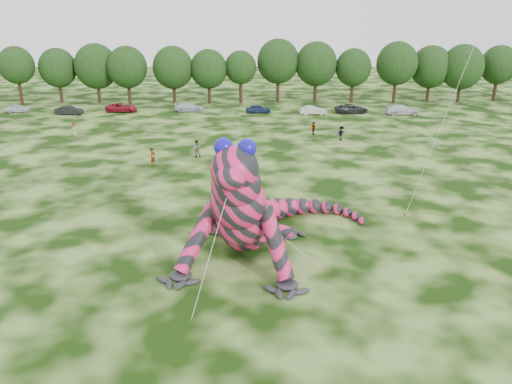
{
  "coord_description": "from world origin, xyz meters",
  "views": [
    {
      "loc": [
        1.8,
        -27.68,
        14.3
      ],
      "look_at": [
        2.42,
        1.11,
        4.0
      ],
      "focal_mm": 35.0,
      "sensor_mm": 36.0,
      "label": 1
    }
  ],
  "objects_px": {
    "tree_10": "(278,71)",
    "tree_6": "(128,75)",
    "tree_8": "(209,77)",
    "tree_14": "(430,73)",
    "tree_9": "(241,77)",
    "tree_3": "(18,76)",
    "tree_7": "(173,75)",
    "tree_16": "(498,73)",
    "spectator_0": "(153,157)",
    "tree_5": "(97,73)",
    "car_7": "(402,110)",
    "car_1": "(69,110)",
    "tree_15": "(461,73)",
    "car_3": "(189,107)",
    "car_6": "(352,109)",
    "car_5": "(313,110)",
    "tree_11": "(316,72)",
    "spectator_4": "(74,130)",
    "car_0": "(17,108)",
    "spectator_3": "(314,128)",
    "spectator_2": "(341,133)",
    "tree_4": "(59,75)",
    "tree_12": "(353,76)",
    "spectator_1": "(196,149)",
    "tree_13": "(396,72)",
    "spectator_5": "(231,163)",
    "car_4": "(258,109)",
    "car_2": "(122,107)",
    "inflatable_gecko": "(248,186)"
  },
  "relations": [
    {
      "from": "car_4",
      "to": "spectator_3",
      "type": "bearing_deg",
      "value": -163.92
    },
    {
      "from": "tree_13",
      "to": "tree_12",
      "type": "bearing_deg",
      "value": 175.08
    },
    {
      "from": "car_0",
      "to": "car_6",
      "type": "bearing_deg",
      "value": -103.01
    },
    {
      "from": "tree_4",
      "to": "car_1",
      "type": "bearing_deg",
      "value": -66.26
    },
    {
      "from": "tree_15",
      "to": "spectator_1",
      "type": "height_order",
      "value": "tree_15"
    },
    {
      "from": "inflatable_gecko",
      "to": "car_5",
      "type": "distance_m",
      "value": 45.93
    },
    {
      "from": "tree_8",
      "to": "tree_14",
      "type": "height_order",
      "value": "tree_14"
    },
    {
      "from": "tree_14",
      "to": "spectator_0",
      "type": "distance_m",
      "value": 56.23
    },
    {
      "from": "spectator_5",
      "to": "tree_16",
      "type": "bearing_deg",
      "value": -125.51
    },
    {
      "from": "car_5",
      "to": "car_7",
      "type": "relative_size",
      "value": 0.78
    },
    {
      "from": "spectator_1",
      "to": "tree_10",
      "type": "bearing_deg",
      "value": -124.95
    },
    {
      "from": "car_3",
      "to": "spectator_1",
      "type": "height_order",
      "value": "spectator_1"
    },
    {
      "from": "car_6",
      "to": "spectator_0",
      "type": "relative_size",
      "value": 2.79
    },
    {
      "from": "tree_10",
      "to": "car_0",
      "type": "bearing_deg",
      "value": -167.42
    },
    {
      "from": "tree_4",
      "to": "car_4",
      "type": "bearing_deg",
      "value": -17.33
    },
    {
      "from": "tree_10",
      "to": "tree_13",
      "type": "distance_m",
      "value": 19.79
    },
    {
      "from": "spectator_0",
      "to": "spectator_3",
      "type": "height_order",
      "value": "spectator_0"
    },
    {
      "from": "tree_5",
      "to": "car_7",
      "type": "bearing_deg",
      "value": -14.04
    },
    {
      "from": "tree_5",
      "to": "spectator_3",
      "type": "bearing_deg",
      "value": -36.65
    },
    {
      "from": "car_1",
      "to": "spectator_0",
      "type": "distance_m",
      "value": 32.27
    },
    {
      "from": "tree_3",
      "to": "tree_13",
      "type": "xyz_separation_m",
      "value": [
        62.85,
        0.06,
        0.34
      ]
    },
    {
      "from": "inflatable_gecko",
      "to": "car_1",
      "type": "distance_m",
      "value": 52.83
    },
    {
      "from": "car_3",
      "to": "car_5",
      "type": "xyz_separation_m",
      "value": [
        18.85,
        -2.9,
        -0.02
      ]
    },
    {
      "from": "tree_16",
      "to": "spectator_2",
      "type": "xyz_separation_m",
      "value": [
        -32.19,
        -28.86,
        -3.83
      ]
    },
    {
      "from": "tree_10",
      "to": "car_0",
      "type": "height_order",
      "value": "tree_10"
    },
    {
      "from": "car_4",
      "to": "spectator_3",
      "type": "relative_size",
      "value": 2.32
    },
    {
      "from": "tree_7",
      "to": "tree_6",
      "type": "bearing_deg",
      "value": -179.08
    },
    {
      "from": "tree_9",
      "to": "tree_3",
      "type": "bearing_deg",
      "value": -179.57
    },
    {
      "from": "tree_7",
      "to": "tree_16",
      "type": "height_order",
      "value": "tree_7"
    },
    {
      "from": "tree_11",
      "to": "spectator_4",
      "type": "relative_size",
      "value": 6.24
    },
    {
      "from": "spectator_2",
      "to": "tree_8",
      "type": "bearing_deg",
      "value": 87.41
    },
    {
      "from": "tree_9",
      "to": "spectator_0",
      "type": "relative_size",
      "value": 4.88
    },
    {
      "from": "tree_4",
      "to": "car_3",
      "type": "relative_size",
      "value": 1.96
    },
    {
      "from": "car_6",
      "to": "spectator_2",
      "type": "height_order",
      "value": "spectator_2"
    },
    {
      "from": "tree_10",
      "to": "tree_6",
      "type": "bearing_deg",
      "value": -175.66
    },
    {
      "from": "car_0",
      "to": "car_1",
      "type": "distance_m",
      "value": 8.71
    },
    {
      "from": "inflatable_gecko",
      "to": "tree_16",
      "type": "height_order",
      "value": "tree_16"
    },
    {
      "from": "tree_4",
      "to": "tree_12",
      "type": "bearing_deg",
      "value": -1.12
    },
    {
      "from": "tree_5",
      "to": "tree_13",
      "type": "relative_size",
      "value": 0.97
    },
    {
      "from": "tree_13",
      "to": "car_2",
      "type": "bearing_deg",
      "value": -170.44
    },
    {
      "from": "tree_5",
      "to": "spectator_4",
      "type": "height_order",
      "value": "tree_5"
    },
    {
      "from": "tree_7",
      "to": "tree_15",
      "type": "bearing_deg",
      "value": 1.14
    },
    {
      "from": "tree_12",
      "to": "spectator_2",
      "type": "bearing_deg",
      "value": -103.92
    },
    {
      "from": "tree_8",
      "to": "tree_10",
      "type": "xyz_separation_m",
      "value": [
        11.61,
        1.59,
        0.78
      ]
    },
    {
      "from": "tree_14",
      "to": "car_7",
      "type": "bearing_deg",
      "value": -123.21
    },
    {
      "from": "spectator_3",
      "to": "spectator_5",
      "type": "bearing_deg",
      "value": 118.28
    },
    {
      "from": "spectator_4",
      "to": "spectator_2",
      "type": "bearing_deg",
      "value": -42.14
    },
    {
      "from": "tree_12",
      "to": "spectator_1",
      "type": "xyz_separation_m",
      "value": [
        -23.4,
        -34.34,
        -3.57
      ]
    },
    {
      "from": "tree_6",
      "to": "car_3",
      "type": "xyz_separation_m",
      "value": [
        10.68,
        -6.98,
        -4.07
      ]
    },
    {
      "from": "tree_4",
      "to": "spectator_1",
      "type": "xyz_separation_m",
      "value": [
        26.25,
        -35.31,
        -3.61
      ]
    }
  ]
}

